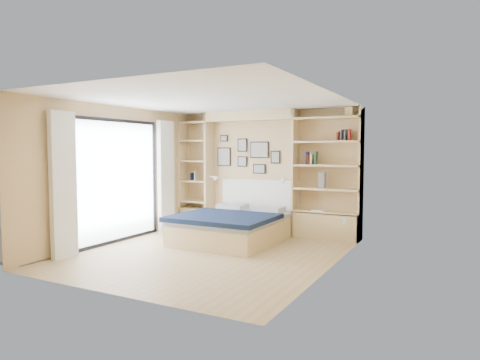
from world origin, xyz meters
The scene contains 8 objects.
ground centered at (0.00, 0.00, 0.00)m, with size 4.50×4.50×0.00m, color tan.
room_shell centered at (-0.39, 1.52, 1.08)m, with size 4.50×4.50×4.50m.
bed centered at (-0.14, 1.06, 0.28)m, with size 1.76×2.27×1.07m.
photo_gallery centered at (-0.45, 2.22, 1.60)m, with size 1.48×0.02×0.82m.
reading_lamps centered at (-0.30, 2.00, 1.10)m, with size 1.92×0.12×0.15m.
shelf_decor centered at (1.22, 2.07, 1.72)m, with size 3.60×0.23×2.03m.
deck centered at (-3.60, 0.00, 0.00)m, with size 3.20×4.00×0.05m, color brown.
deck_chair centered at (-2.86, 0.92, 0.41)m, with size 0.76×0.98×0.86m.
Camera 1 is at (3.65, -5.90, 1.69)m, focal length 32.00 mm.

